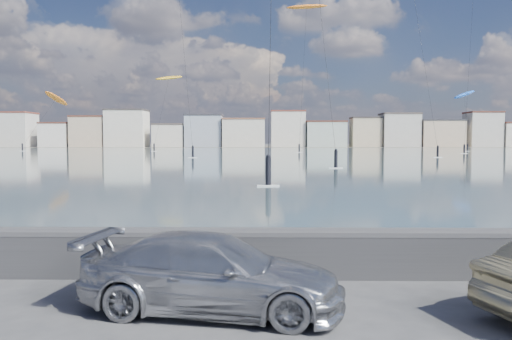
# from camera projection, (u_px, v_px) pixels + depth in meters

# --- Properties ---
(ground) EXTENTS (700.00, 700.00, 0.00)m
(ground) POSITION_uv_depth(u_px,v_px,m) (189.00, 326.00, 7.79)
(ground) COLOR #333335
(ground) RESTS_ON ground
(bay_water) EXTENTS (500.00, 177.00, 0.00)m
(bay_water) POSITION_uv_depth(u_px,v_px,m) (257.00, 154.00, 99.11)
(bay_water) COLOR #39535A
(bay_water) RESTS_ON ground
(far_shore_strip) EXTENTS (500.00, 60.00, 0.00)m
(far_shore_strip) POSITION_uv_depth(u_px,v_px,m) (260.00, 147.00, 207.40)
(far_shore_strip) COLOR #4C473D
(far_shore_strip) RESTS_ON ground
(seawall) EXTENTS (400.00, 0.36, 1.08)m
(seawall) POSITION_uv_depth(u_px,v_px,m) (208.00, 251.00, 10.45)
(seawall) COLOR #28282B
(seawall) RESTS_ON ground
(far_buildings) EXTENTS (240.79, 13.26, 14.60)m
(far_buildings) POSITION_uv_depth(u_px,v_px,m) (263.00, 132.00, 193.04)
(far_buildings) COLOR beige
(far_buildings) RESTS_ON ground
(car_silver) EXTENTS (4.71, 2.52, 1.30)m
(car_silver) POSITION_uv_depth(u_px,v_px,m) (212.00, 273.00, 8.45)
(car_silver) COLOR #A9AAB0
(car_silver) RESTS_ON ground
(kitesurfer_10) EXTENTS (9.81, 9.53, 35.26)m
(kitesurfer_10) POSITION_uv_depth(u_px,v_px,m) (307.00, 8.00, 117.99)
(kitesurfer_10) COLOR orange
(kitesurfer_10) RESTS_ON ground
(kitesurfer_11) EXTENTS (7.24, 16.08, 16.30)m
(kitesurfer_11) POSITION_uv_depth(u_px,v_px,m) (56.00, 99.00, 135.32)
(kitesurfer_11) COLOR orange
(kitesurfer_11) RESTS_ON ground
(kitesurfer_12) EXTENTS (7.92, 17.40, 20.76)m
(kitesurfer_12) POSITION_uv_depth(u_px,v_px,m) (169.00, 79.00, 133.93)
(kitesurfer_12) COLOR #BF8C19
(kitesurfer_12) RESTS_ON ground
(kitesurfer_14) EXTENTS (9.11, 13.88, 16.77)m
(kitesurfer_14) POSITION_uv_depth(u_px,v_px,m) (464.00, 95.00, 131.83)
(kitesurfer_14) COLOR blue
(kitesurfer_14) RESTS_ON ground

